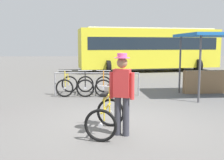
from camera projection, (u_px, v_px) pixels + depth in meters
ground_plane at (121, 123)px, 6.41m from camera, size 80.00×80.00×0.00m
bike_rack_rail at (97, 78)px, 9.89m from camera, size 3.20×0.28×0.88m
racked_bike_yellow at (67, 85)px, 10.12m from camera, size 0.75×1.14×0.97m
racked_bike_black at (85, 85)px, 10.11m from camera, size 0.70×1.11×0.97m
racked_bike_orange at (104, 85)px, 10.10m from camera, size 0.70×1.14×0.98m
racked_bike_lime at (122, 85)px, 10.09m from camera, size 0.83×1.18×0.97m
featured_bicycle at (107, 110)px, 5.74m from camera, size 0.90×1.25×1.09m
person_with_featured_bike at (122, 91)px, 5.44m from camera, size 0.50×0.32×1.72m
bus_distant at (149, 47)px, 19.04m from camera, size 10.27×4.40×3.08m
market_stall at (219, 58)px, 9.92m from camera, size 3.20×2.44×2.30m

